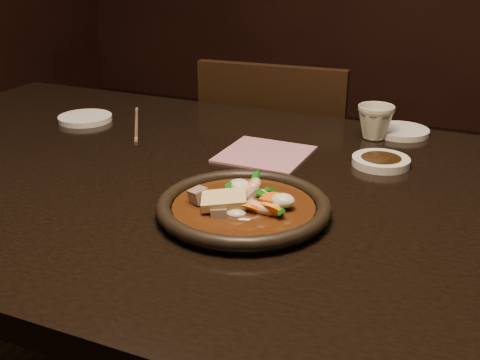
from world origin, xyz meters
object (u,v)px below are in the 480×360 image
at_px(plate, 244,208).
at_px(chair, 280,192).
at_px(table, 217,220).
at_px(tea_cup, 375,121).

bearing_deg(plate, chair, 105.93).
relative_size(table, plate, 6.08).
bearing_deg(tea_cup, plate, -102.19).
relative_size(table, chair, 1.89).
xyz_separation_m(plate, tea_cup, (0.10, 0.45, 0.02)).
distance_m(table, plate, 0.17).
bearing_deg(table, plate, -47.96).
xyz_separation_m(table, tea_cup, (0.20, 0.34, 0.11)).
relative_size(table, tea_cup, 21.20).
height_order(table, chair, chair).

